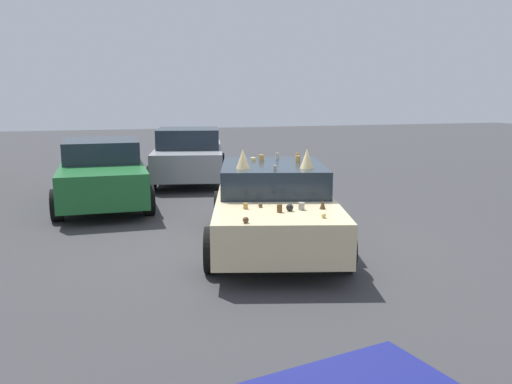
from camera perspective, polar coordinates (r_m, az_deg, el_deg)
ground_plane at (r=8.82m, az=1.88°, el=-5.65°), size 60.00×60.00×0.00m
art_car_decorated at (r=8.72m, az=1.88°, el=-1.23°), size 4.70×2.87×1.62m
parked_sedan_row_back_center at (r=12.29m, az=-16.23°, el=2.02°), size 4.19×1.99×1.44m
parked_sedan_row_back_far at (r=15.23m, az=-7.22°, el=3.97°), size 4.77×2.71×1.51m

